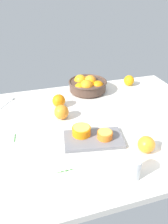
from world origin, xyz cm
name	(u,v)px	position (x,y,z in cm)	size (l,w,h in cm)	color
ground_plane	(79,128)	(0.00, 0.00, -1.50)	(146.18, 96.17, 3.00)	silver
fruit_bowl	(87,85)	(15.47, 35.73, 4.73)	(24.59, 24.59, 10.28)	#473328
juice_glass	(132,169)	(9.39, -37.71, 3.82)	(5.95, 5.95, 8.53)	white
cutting_board	(93,139)	(2.74, -13.70, 0.77)	(26.34, 14.73, 1.53)	slate
orange_half_0	(105,135)	(7.66, -15.06, 3.23)	(7.00, 7.00, 3.44)	orange
orange_half_1	(81,131)	(-1.65, -9.48, 3.56)	(8.55, 8.55, 4.12)	orange
loose_orange_0	(61,112)	(-7.09, 8.85, 3.84)	(7.67, 7.67, 7.67)	orange
loose_orange_1	(129,80)	(45.87, 37.09, 3.53)	(7.05, 7.05, 7.05)	orange
loose_orange_3	(146,144)	(21.54, -26.83, 3.63)	(7.25, 7.25, 7.25)	orange
loose_orange_4	(59,101)	(-5.97, 21.68, 3.70)	(7.40, 7.40, 7.40)	orange
spoon	(9,102)	(-33.81, 35.20, 0.43)	(10.01, 14.12, 1.00)	silver
herb_sprig_0	(66,170)	(-13.14, -28.12, 0.26)	(7.23, 0.93, 0.93)	#478F3D
herb_sprig_1	(15,138)	(-31.35, -1.51, 0.27)	(1.34, 6.69, 0.97)	#489145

